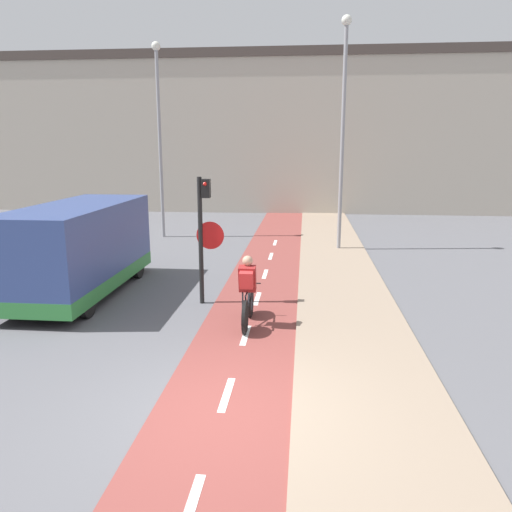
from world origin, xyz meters
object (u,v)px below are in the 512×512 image
traffic_light_pole (204,226)px  street_lamp_far (159,123)px  cyclist_near (248,293)px  van (80,251)px  street_lamp_sidewalk (343,115)px

traffic_light_pole → street_lamp_far: 10.02m
street_lamp_far → cyclist_near: size_ratio=4.45×
traffic_light_pole → van: 3.46m
traffic_light_pole → cyclist_near: (1.22, -1.46, -1.19)m
street_lamp_far → van: street_lamp_far is taller
street_lamp_sidewalk → street_lamp_far: bearing=165.0°
traffic_light_pole → street_lamp_far: bearing=111.9°
traffic_light_pole → van: size_ratio=0.57×
traffic_light_pole → street_lamp_sidewalk: bearing=62.1°
street_lamp_far → street_lamp_sidewalk: (7.29, -1.95, 0.18)m
traffic_light_pole → van: (-3.35, 0.47, -0.76)m
traffic_light_pole → street_lamp_sidewalk: size_ratio=0.38×
van → traffic_light_pole: bearing=-7.9°
traffic_light_pole → street_lamp_sidewalk: (3.69, 6.98, 2.97)m
street_lamp_far → van: size_ratio=1.45×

